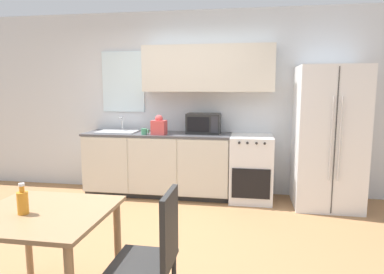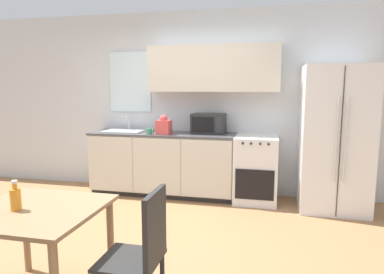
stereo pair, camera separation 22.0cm
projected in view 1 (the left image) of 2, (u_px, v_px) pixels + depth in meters
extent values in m
plane|color=#9E7047|center=(139.00, 244.00, 3.51)|extent=(12.00, 12.00, 0.00)
cube|color=silver|center=(177.00, 103.00, 5.20)|extent=(12.00, 0.06, 2.70)
cube|color=silver|center=(123.00, 82.00, 5.25)|extent=(0.66, 0.04, 0.91)
cube|color=beige|center=(208.00, 69.00, 4.86)|extent=(1.86, 0.32, 0.65)
cube|color=#333333|center=(159.00, 191.00, 5.15)|extent=(2.12, 0.52, 0.08)
cube|color=beige|center=(158.00, 162.00, 5.05)|extent=(2.12, 0.58, 0.82)
cube|color=beige|center=(104.00, 165.00, 4.88)|extent=(0.69, 0.01, 0.80)
cube|color=beige|center=(152.00, 167.00, 4.76)|extent=(0.69, 0.01, 0.80)
cube|color=beige|center=(202.00, 169.00, 4.65)|extent=(0.69, 0.01, 0.80)
cube|color=#4C4C51|center=(157.00, 134.00, 4.99)|extent=(2.14, 0.60, 0.03)
cube|color=white|center=(251.00, 168.00, 4.82)|extent=(0.58, 0.61, 0.92)
cube|color=black|center=(251.00, 184.00, 4.53)|extent=(0.50, 0.01, 0.40)
cylinder|color=#262626|center=(239.00, 143.00, 4.47)|extent=(0.03, 0.02, 0.03)
cylinder|color=#262626|center=(247.00, 143.00, 4.46)|extent=(0.03, 0.02, 0.03)
cylinder|color=#262626|center=(256.00, 143.00, 4.44)|extent=(0.03, 0.02, 0.03)
cylinder|color=#262626|center=(265.00, 143.00, 4.42)|extent=(0.03, 0.02, 0.03)
cube|color=white|center=(328.00, 137.00, 4.52)|extent=(0.84, 0.76, 1.87)
cube|color=#3F3F3F|center=(335.00, 142.00, 4.15)|extent=(0.01, 0.01, 1.81)
cylinder|color=silver|center=(331.00, 139.00, 4.12)|extent=(0.02, 0.02, 1.03)
cylinder|color=silver|center=(340.00, 139.00, 4.11)|extent=(0.02, 0.02, 1.03)
cube|color=#B7BABC|center=(118.00, 132.00, 5.09)|extent=(0.58, 0.45, 0.02)
cylinder|color=silver|center=(122.00, 123.00, 5.25)|extent=(0.02, 0.02, 0.20)
cylinder|color=silver|center=(121.00, 118.00, 5.17)|extent=(0.02, 0.14, 0.02)
cube|color=#282828|center=(204.00, 123.00, 4.96)|extent=(0.48, 0.32, 0.29)
cube|color=black|center=(198.00, 124.00, 4.81)|extent=(0.31, 0.01, 0.21)
cube|color=#2D2D33|center=(214.00, 125.00, 4.77)|extent=(0.10, 0.01, 0.23)
cylinder|color=#3F8C66|center=(144.00, 132.00, 4.82)|extent=(0.08, 0.08, 0.09)
torus|color=#3F8C66|center=(148.00, 131.00, 4.81)|extent=(0.02, 0.07, 0.07)
cube|color=#D14C4C|center=(159.00, 128.00, 4.81)|extent=(0.21, 0.18, 0.20)
sphere|color=#D14C4C|center=(159.00, 119.00, 4.79)|extent=(0.11, 0.11, 0.11)
cube|color=#997551|center=(42.00, 214.00, 2.39)|extent=(0.91, 0.86, 0.03)
cylinder|color=#997551|center=(28.00, 237.00, 2.87)|extent=(0.06, 0.06, 0.70)
cylinder|color=#997551|center=(118.00, 244.00, 2.74)|extent=(0.06, 0.06, 0.70)
cube|color=#282828|center=(143.00, 262.00, 2.28)|extent=(0.40, 0.40, 0.02)
cube|color=#282828|center=(170.00, 228.00, 2.21)|extent=(0.04, 0.37, 0.48)
cylinder|color=orange|center=(23.00, 203.00, 2.33)|extent=(0.07, 0.07, 0.15)
cylinder|color=orange|center=(22.00, 189.00, 2.32)|extent=(0.03, 0.03, 0.04)
cylinder|color=white|center=(21.00, 185.00, 2.31)|extent=(0.04, 0.04, 0.02)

